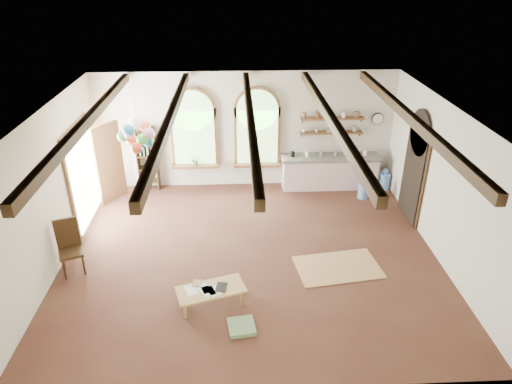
{
  "coord_description": "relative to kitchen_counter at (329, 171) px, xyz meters",
  "views": [
    {
      "loc": [
        -0.26,
        -8.21,
        5.78
      ],
      "look_at": [
        0.14,
        0.6,
        1.22
      ],
      "focal_mm": 32.0,
      "sensor_mm": 36.0,
      "label": 1
    }
  ],
  "objects": [
    {
      "name": "potted_plant_left",
      "position": [
        -3.7,
        0.12,
        0.37
      ],
      "size": [
        0.27,
        0.23,
        0.3
      ],
      "primitive_type": "imported",
      "color": "#598C4C",
      "rests_on": "window_left"
    },
    {
      "name": "bookshelf",
      "position": [
        -5.0,
        0.12,
        0.42
      ],
      "size": [
        0.53,
        0.32,
        1.8
      ],
      "color": "#362111",
      "rests_on": "floor"
    },
    {
      "name": "window_right",
      "position": [
        -2.0,
        0.23,
        1.16
      ],
      "size": [
        1.3,
        0.28,
        2.2
      ],
      "color": "brown",
      "rests_on": "floor"
    },
    {
      "name": "wall_shelf_upper",
      "position": [
        0.0,
        0.18,
        1.47
      ],
      "size": [
        1.7,
        0.24,
        0.04
      ],
      "primitive_type": "cube",
      "color": "brown",
      "rests_on": "wall_back"
    },
    {
      "name": "coffee_table",
      "position": [
        -3.1,
        -4.76,
        -0.16
      ],
      "size": [
        1.36,
        0.91,
        0.36
      ],
      "color": "#A3874B",
      "rests_on": "floor"
    },
    {
      "name": "balloon_cluster",
      "position": [
        -4.71,
        -1.93,
        1.86
      ],
      "size": [
        0.85,
        0.94,
        1.15
      ],
      "color": "silver",
      "rests_on": "floor"
    },
    {
      "name": "left_doorway",
      "position": [
        -6.25,
        -1.4,
        0.67
      ],
      "size": [
        0.1,
        1.9,
        2.5
      ],
      "primitive_type": "cube",
      "color": "brown",
      "rests_on": "floor"
    },
    {
      "name": "tablet",
      "position": [
        -2.9,
        -4.72,
        -0.11
      ],
      "size": [
        0.23,
        0.3,
        0.01
      ],
      "primitive_type": "cube",
      "rotation": [
        0.0,
        0.0,
        -0.15
      ],
      "color": "black",
      "rests_on": "coffee_table"
    },
    {
      "name": "water_jug_a",
      "position": [
        0.8,
        -0.7,
        -0.24
      ],
      "size": [
        0.29,
        0.29,
        0.55
      ],
      "color": "#608ECF",
      "rests_on": "floor"
    },
    {
      "name": "ceiling_beams",
      "position": [
        -2.3,
        -3.2,
        2.62
      ],
      "size": [
        6.2,
        6.8,
        0.18
      ],
      "primitive_type": null,
      "color": "#362111",
      "rests_on": "ceiling"
    },
    {
      "name": "wall_shelf_lower",
      "position": [
        0.0,
        0.18,
        1.07
      ],
      "size": [
        1.7,
        0.24,
        0.04
      ],
      "primitive_type": "cube",
      "color": "brown",
      "rests_on": "wall_back"
    },
    {
      "name": "floor_cushion",
      "position": [
        -2.54,
        -5.42,
        -0.44
      ],
      "size": [
        0.52,
        0.52,
        0.08
      ],
      "primitive_type": "cube",
      "rotation": [
        0.0,
        0.0,
        0.14
      ],
      "color": "#6B8F62",
      "rests_on": "floor"
    },
    {
      "name": "side_chair",
      "position": [
        -5.96,
        -3.62,
        -0.14
      ],
      "size": [
        0.6,
        0.6,
        1.16
      ],
      "color": "#362111",
      "rests_on": "floor"
    },
    {
      "name": "table_book",
      "position": [
        -3.44,
        -4.58,
        -0.11
      ],
      "size": [
        0.18,
        0.24,
        0.02
      ],
      "primitive_type": "imported",
      "rotation": [
        0.0,
        0.0,
        -0.16
      ],
      "color": "olive",
      "rests_on": "coffee_table"
    },
    {
      "name": "floor_mat",
      "position": [
        -0.5,
        -3.75,
        -0.47
      ],
      "size": [
        1.85,
        1.3,
        0.02
      ],
      "primitive_type": "cube",
      "rotation": [
        0.0,
        0.0,
        0.14
      ],
      "color": "tan",
      "rests_on": "floor"
    },
    {
      "name": "shelf_cup_a",
      "position": [
        -0.75,
        0.18,
        1.14
      ],
      "size": [
        0.12,
        0.1,
        0.1
      ],
      "primitive_type": "imported",
      "color": "white",
      "rests_on": "wall_shelf_lower"
    },
    {
      "name": "shelf_bowl_b",
      "position": [
        0.3,
        0.18,
        1.12
      ],
      "size": [
        0.2,
        0.2,
        0.06
      ],
      "primitive_type": "imported",
      "color": "#8C664C",
      "rests_on": "wall_shelf_lower"
    },
    {
      "name": "kitchen_counter",
      "position": [
        0.0,
        0.0,
        0.0
      ],
      "size": [
        2.68,
        0.62,
        0.94
      ],
      "color": "beige",
      "rests_on": "floor"
    },
    {
      "name": "wall_clock",
      "position": [
        1.25,
        0.25,
        1.42
      ],
      "size": [
        0.32,
        0.04,
        0.32
      ],
      "primitive_type": "cylinder",
      "rotation": [
        1.57,
        0.0,
        0.0
      ],
      "color": "black",
      "rests_on": "wall_back"
    },
    {
      "name": "shelf_cup_b",
      "position": [
        -0.4,
        0.18,
        1.14
      ],
      "size": [
        0.1,
        0.1,
        0.09
      ],
      "primitive_type": "imported",
      "color": "beige",
      "rests_on": "wall_shelf_lower"
    },
    {
      "name": "shelf_bowl_a",
      "position": [
        -0.05,
        0.18,
        1.12
      ],
      "size": [
        0.22,
        0.22,
        0.05
      ],
      "primitive_type": "imported",
      "color": "beige",
      "rests_on": "wall_shelf_lower"
    },
    {
      "name": "window_left",
      "position": [
        -3.7,
        0.23,
        1.16
      ],
      "size": [
        1.3,
        0.28,
        2.2
      ],
      "color": "brown",
      "rests_on": "floor"
    },
    {
      "name": "water_jug_b",
      "position": [
        1.52,
        -0.17,
        -0.21
      ],
      "size": [
        0.32,
        0.32,
        0.61
      ],
      "color": "#608ECF",
      "rests_on": "floor"
    },
    {
      "name": "right_doorway",
      "position": [
        1.65,
        -1.7,
        0.62
      ],
      "size": [
        0.1,
        1.3,
        2.4
      ],
      "primitive_type": "cube",
      "color": "black",
      "rests_on": "floor"
    },
    {
      "name": "floor",
      "position": [
        -2.3,
        -3.2,
        -0.48
      ],
      "size": [
        8.0,
        8.0,
        0.0
      ],
      "primitive_type": "plane",
      "color": "#4D2E20",
      "rests_on": "ground"
    },
    {
      "name": "shelf_vase",
      "position": [
        0.65,
        0.18,
        1.19
      ],
      "size": [
        0.18,
        0.18,
        0.19
      ],
      "primitive_type": "imported",
      "color": "slate",
      "rests_on": "wall_shelf_lower"
    },
    {
      "name": "potted_plant_right",
      "position": [
        -2.0,
        0.12,
        0.37
      ],
      "size": [
        0.27,
        0.23,
        0.3
      ],
      "primitive_type": "imported",
      "color": "#598C4C",
      "rests_on": "window_right"
    }
  ]
}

